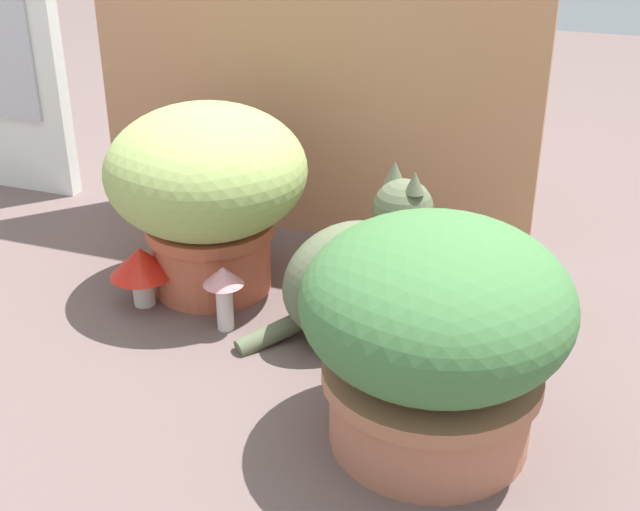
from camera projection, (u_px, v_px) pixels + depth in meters
ground_plane at (234, 336)px, 1.55m from camera, size 6.00×6.00×0.00m
cardboard_backdrop at (306, 10)px, 1.75m from camera, size 1.01×0.03×1.00m
grass_planter at (207, 187)px, 1.62m from camera, size 0.39×0.39×0.38m
leafy_planter at (435, 330)px, 1.20m from camera, size 0.39×0.39×0.35m
cat at (358, 272)px, 1.51m from camera, size 0.33×0.32×0.32m
mushroom_ornament_pink at (224, 285)px, 1.53m from camera, size 0.08×0.08×0.13m
mushroom_ornament_red at (141, 265)px, 1.62m from camera, size 0.12×0.12×0.12m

